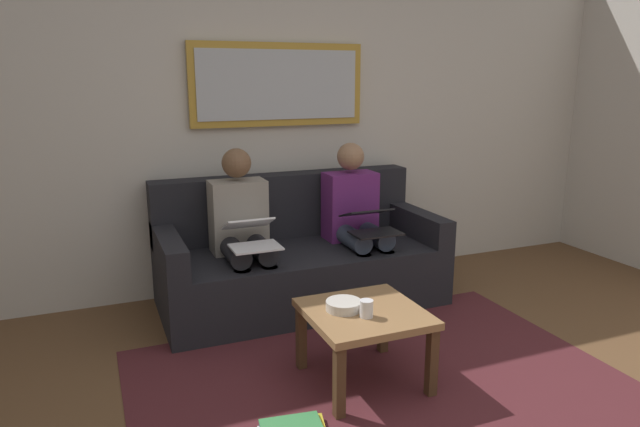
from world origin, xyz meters
name	(u,v)px	position (x,y,z in m)	size (l,w,h in m)	color
wall_rear	(275,118)	(0.00, -2.60, 1.30)	(6.00, 0.12, 2.60)	beige
area_rug	(380,382)	(0.00, -0.85, 0.00)	(2.60, 1.80, 0.01)	#4C1E23
couch	(298,259)	(0.00, -2.12, 0.31)	(1.99, 0.90, 0.90)	black
framed_mirror	(279,85)	(0.00, -2.51, 1.55)	(1.33, 0.05, 0.60)	#B7892D
coffee_table	(364,321)	(0.08, -0.90, 0.35)	(0.60, 0.60, 0.41)	olive
cup	(366,309)	(0.11, -0.82, 0.46)	(0.07, 0.07, 0.09)	silver
bowl	(344,305)	(0.18, -0.94, 0.44)	(0.19, 0.19, 0.05)	beige
person_left	(356,217)	(-0.43, -2.05, 0.61)	(0.38, 0.58, 1.14)	#66236B
laptop_black	(371,221)	(-0.43, -1.81, 0.63)	(0.34, 0.37, 0.16)	black
person_right	(242,228)	(0.43, -2.05, 0.61)	(0.38, 0.58, 1.14)	gray
laptop_white	(251,234)	(0.43, -1.82, 0.63)	(0.31, 0.39, 0.17)	white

